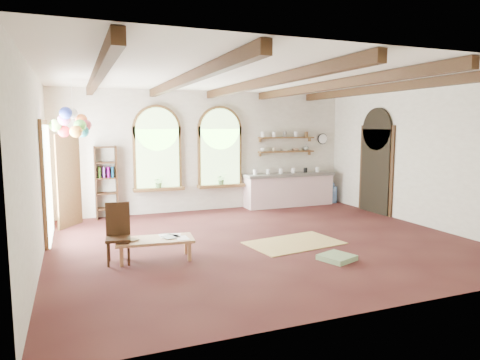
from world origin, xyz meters
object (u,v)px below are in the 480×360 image
kitchen_counter (289,189)px  side_chair (118,246)px  coffee_table (155,241)px  balloon_cluster (73,124)px

kitchen_counter → side_chair: size_ratio=2.67×
kitchen_counter → side_chair: 6.24m
coffee_table → kitchen_counter: bearing=39.1°
coffee_table → side_chair: 0.60m
coffee_table → balloon_cluster: balloon_cluster is taller
coffee_table → balloon_cluster: 3.22m
coffee_table → side_chair: side_chair is taller
kitchen_counter → balloon_cluster: size_ratio=2.33×
kitchen_counter → side_chair: bearing=-144.8°
coffee_table → balloon_cluster: (-1.21, 2.22, 2.00)m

